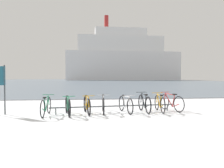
# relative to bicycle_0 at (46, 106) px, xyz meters

# --- Properties ---
(ground) EXTENTS (80.00, 132.00, 0.08)m
(ground) POSITION_rel_bicycle_0_xyz_m (3.93, 49.80, -0.40)
(ground) COLOR white
(bike_rack) EXTENTS (5.22, 0.67, 0.31)m
(bike_rack) POSITION_rel_bicycle_0_xyz_m (2.70, 0.34, -0.08)
(bike_rack) COLOR #4C5156
(bike_rack) RESTS_ON ground
(bicycle_0) EXTENTS (0.46, 1.72, 0.78)m
(bicycle_0) POSITION_rel_bicycle_0_xyz_m (0.00, 0.00, 0.00)
(bicycle_0) COLOR black
(bicycle_0) RESTS_ON ground
(bicycle_1) EXTENTS (0.50, 1.74, 0.78)m
(bicycle_1) POSITION_rel_bicycle_0_xyz_m (0.83, -0.02, -0.00)
(bicycle_1) COLOR black
(bicycle_1) RESTS_ON ground
(bicycle_2) EXTENTS (0.46, 1.71, 0.77)m
(bicycle_2) POSITION_rel_bicycle_0_xyz_m (1.56, 0.21, -0.01)
(bicycle_2) COLOR black
(bicycle_2) RESTS_ON ground
(bicycle_3) EXTENTS (0.46, 1.73, 0.79)m
(bicycle_3) POSITION_rel_bicycle_0_xyz_m (2.23, 0.40, 0.00)
(bicycle_3) COLOR black
(bicycle_3) RESTS_ON ground
(bicycle_4) EXTENTS (0.48, 1.68, 0.76)m
(bicycle_4) POSITION_rel_bicycle_0_xyz_m (3.15, 0.32, -0.01)
(bicycle_4) COLOR black
(bicycle_4) RESTS_ON ground
(bicycle_5) EXTENTS (0.46, 1.69, 0.82)m
(bicycle_5) POSITION_rel_bicycle_0_xyz_m (3.96, 0.39, 0.02)
(bicycle_5) COLOR black
(bicycle_5) RESTS_ON ground
(bicycle_6) EXTENTS (0.46, 1.66, 0.79)m
(bicycle_6) POSITION_rel_bicycle_0_xyz_m (4.64, 0.45, 0.00)
(bicycle_6) COLOR black
(bicycle_6) RESTS_ON ground
(bicycle_7) EXTENTS (0.63, 1.60, 0.80)m
(bicycle_7) POSITION_rel_bicycle_0_xyz_m (5.23, 0.66, 0.01)
(bicycle_7) COLOR black
(bicycle_7) RESTS_ON ground
(ferry_ship) EXTENTS (46.85, 10.21, 26.64)m
(ferry_ship) POSITION_rel_bicycle_0_xyz_m (15.92, 84.36, 8.58)
(ferry_ship) COLOR white
(ferry_ship) RESTS_ON ground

